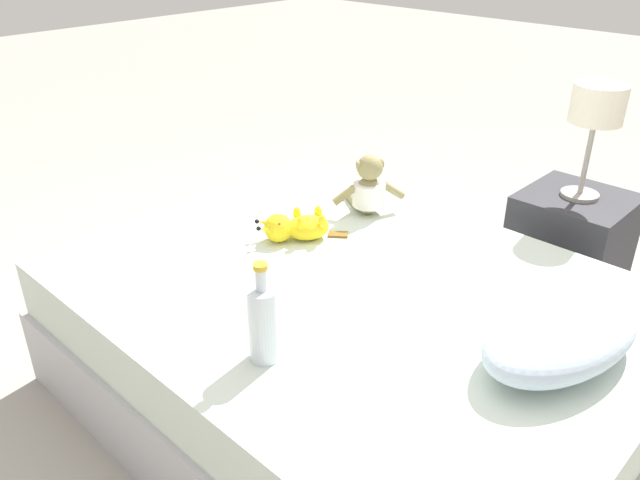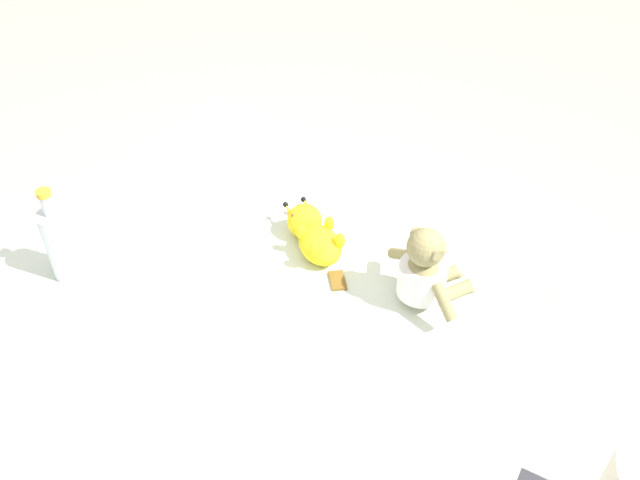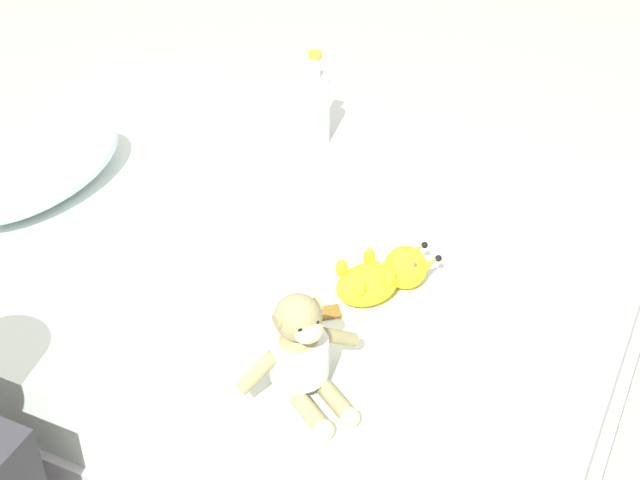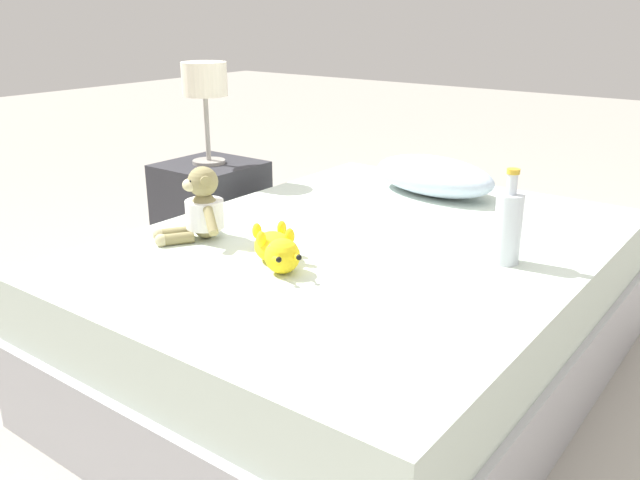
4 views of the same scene
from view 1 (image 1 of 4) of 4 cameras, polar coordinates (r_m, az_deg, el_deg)
The scene contains 8 objects.
ground_plane at distance 2.26m, azimuth 2.69°, elevation -14.49°, with size 16.00×16.00×0.00m, color #9E998E.
bed at distance 2.11m, azimuth 2.83°, elevation -9.66°, with size 1.38×1.82×0.49m.
pillow at distance 1.73m, azimuth 20.95°, elevation -7.90°, with size 0.56×0.36×0.15m.
plush_monkey at distance 2.39m, azimuth 4.35°, elevation 4.61°, with size 0.26×0.25×0.24m.
plush_yellow_creature at distance 2.20m, azimuth -2.24°, elevation 1.17°, with size 0.30×0.24×0.10m.
glass_bottle at distance 1.61m, azimuth -5.13°, elevation -7.38°, with size 0.08×0.08×0.28m.
nightstand at distance 2.71m, azimuth 21.24°, elevation -1.64°, with size 0.38×0.38×0.55m.
bedside_lamp at distance 2.49m, azimuth 23.64°, elevation 10.65°, with size 0.19×0.19×0.42m.
Camera 1 is at (1.28, 1.08, 1.52)m, focal length 35.60 mm.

